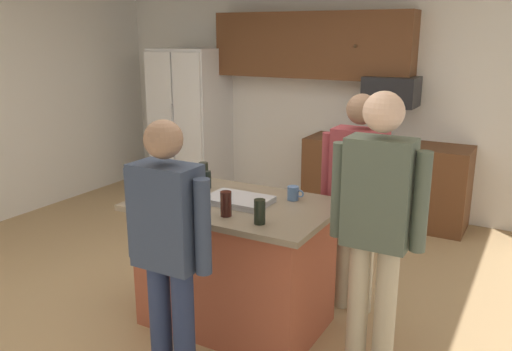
% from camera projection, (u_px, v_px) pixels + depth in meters
% --- Properties ---
extents(floor, '(7.04, 7.04, 0.00)m').
position_uv_depth(floor, '(222.00, 297.00, 4.25)').
color(floor, tan).
rests_on(floor, ground).
extents(back_wall, '(6.40, 0.10, 2.60)m').
position_uv_depth(back_wall, '(347.00, 99.00, 6.27)').
color(back_wall, white).
rests_on(back_wall, ground).
extents(cabinet_run_upper, '(2.40, 0.38, 0.75)m').
position_uv_depth(cabinet_run_upper, '(311.00, 45.00, 6.13)').
color(cabinet_run_upper, brown).
extents(cabinet_run_lower, '(1.80, 0.63, 0.90)m').
position_uv_depth(cabinet_run_lower, '(385.00, 181.00, 5.94)').
color(cabinet_run_lower, brown).
rests_on(cabinet_run_lower, ground).
extents(refrigerator, '(0.87, 0.76, 1.88)m').
position_uv_depth(refrigerator, '(191.00, 121.00, 6.95)').
color(refrigerator, white).
rests_on(refrigerator, ground).
extents(microwave_over_range, '(0.56, 0.40, 0.32)m').
position_uv_depth(microwave_over_range, '(391.00, 92.00, 5.70)').
color(microwave_over_range, black).
extents(kitchen_island, '(1.38, 0.91, 0.93)m').
position_uv_depth(kitchen_island, '(236.00, 263.00, 3.78)').
color(kitchen_island, '#9E4C33').
rests_on(kitchen_island, ground).
extents(person_guest_left, '(0.57, 0.23, 1.76)m').
position_uv_depth(person_guest_left, '(377.00, 218.00, 3.06)').
color(person_guest_left, tan).
rests_on(person_guest_left, ground).
extents(person_host_foreground, '(0.57, 0.22, 1.63)m').
position_uv_depth(person_host_foreground, '(168.00, 242.00, 2.95)').
color(person_host_foreground, '#232D4C').
rests_on(person_host_foreground, ground).
extents(person_guest_by_door, '(0.57, 0.22, 1.66)m').
position_uv_depth(person_guest_by_door, '(358.00, 190.00, 3.85)').
color(person_guest_by_door, tan).
rests_on(person_guest_by_door, ground).
extents(glass_pilsner, '(0.07, 0.07, 0.16)m').
position_uv_depth(glass_pilsner, '(260.00, 212.00, 3.23)').
color(glass_pilsner, black).
rests_on(glass_pilsner, kitchen_island).
extents(glass_short_whisky, '(0.07, 0.07, 0.16)m').
position_uv_depth(glass_short_whisky, '(204.00, 173.00, 4.11)').
color(glass_short_whisky, black).
rests_on(glass_short_whisky, kitchen_island).
extents(mug_ceramic_white, '(0.12, 0.08, 0.10)m').
position_uv_depth(mug_ceramic_white, '(189.00, 200.00, 3.54)').
color(mug_ceramic_white, '#4C6B99').
rests_on(mug_ceramic_white, kitchen_island).
extents(tumbler_amber, '(0.06, 0.06, 0.16)m').
position_uv_depth(tumbler_amber, '(175.00, 193.00, 3.60)').
color(tumbler_amber, black).
rests_on(tumbler_amber, kitchen_island).
extents(glass_stout_tall, '(0.07, 0.07, 0.16)m').
position_uv_depth(glass_stout_tall, '(226.00, 204.00, 3.36)').
color(glass_stout_tall, black).
rests_on(glass_stout_tall, kitchen_island).
extents(glass_dark_ale, '(0.06, 0.06, 0.13)m').
position_uv_depth(glass_dark_ale, '(207.00, 180.00, 3.97)').
color(glass_dark_ale, black).
rests_on(glass_dark_ale, kitchen_island).
extents(mug_blue_stoneware, '(0.12, 0.08, 0.10)m').
position_uv_depth(mug_blue_stoneware, '(293.00, 193.00, 3.69)').
color(mug_blue_stoneware, '#4C6B99').
rests_on(mug_blue_stoneware, kitchen_island).
extents(serving_tray, '(0.44, 0.30, 0.04)m').
position_uv_depth(serving_tray, '(238.00, 200.00, 3.64)').
color(serving_tray, '#B7B7BC').
rests_on(serving_tray, kitchen_island).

